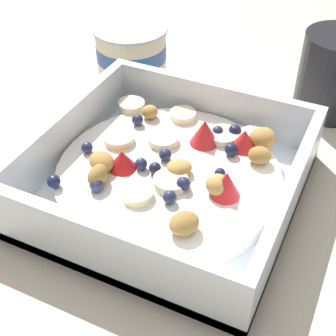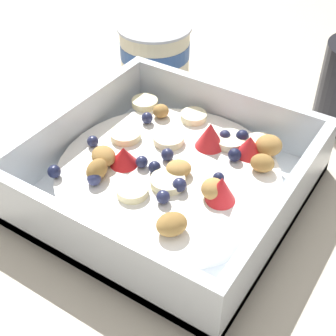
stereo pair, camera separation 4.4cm
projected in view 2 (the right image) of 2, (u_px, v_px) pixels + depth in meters
The scene contains 3 objects.
ground_plane at pixel (155, 194), 0.46m from camera, with size 2.40×2.40×0.00m, color beige.
fruit_bowl at pixel (170, 176), 0.45m from camera, with size 0.23×0.23×0.06m.
yogurt_cup at pixel (155, 50), 0.61m from camera, with size 0.09×0.09×0.07m.
Camera 2 is at (0.19, -0.27, 0.31)m, focal length 52.31 mm.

